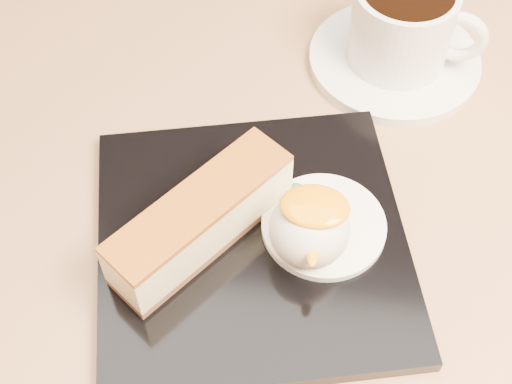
# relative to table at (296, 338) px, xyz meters

# --- Properties ---
(table) EXTENTS (0.80, 0.80, 0.72)m
(table) POSITION_rel_table_xyz_m (0.00, 0.00, 0.00)
(table) COLOR black
(table) RESTS_ON ground
(dessert_plate) EXTENTS (0.27, 0.27, 0.01)m
(dessert_plate) POSITION_rel_table_xyz_m (-0.04, -0.00, 0.16)
(dessert_plate) COLOR black
(dessert_plate) RESTS_ON table
(cheesecake) EXTENTS (0.12, 0.14, 0.05)m
(cheesecake) POSITION_rel_table_xyz_m (-0.07, -0.01, 0.19)
(cheesecake) COLOR brown
(cheesecake) RESTS_ON dessert_plate
(cream_smear) EXTENTS (0.09, 0.09, 0.01)m
(cream_smear) POSITION_rel_table_xyz_m (0.01, 0.01, 0.17)
(cream_smear) COLOR white
(cream_smear) RESTS_ON dessert_plate
(ice_cream_scoop) EXTENTS (0.06, 0.06, 0.06)m
(ice_cream_scoop) POSITION_rel_table_xyz_m (0.00, -0.01, 0.19)
(ice_cream_scoop) COLOR white
(ice_cream_scoop) RESTS_ON cream_smear
(mango_sauce) EXTENTS (0.05, 0.04, 0.01)m
(mango_sauce) POSITION_rel_table_xyz_m (0.00, -0.01, 0.22)
(mango_sauce) COLOR #FF9B08
(mango_sauce) RESTS_ON ice_cream_scoop
(mint_sprig) EXTENTS (0.04, 0.03, 0.00)m
(mint_sprig) POSITION_rel_table_xyz_m (-0.02, 0.04, 0.17)
(mint_sprig) COLOR #2A803B
(mint_sprig) RESTS_ON cream_smear
(saucer) EXTENTS (0.15, 0.15, 0.01)m
(saucer) POSITION_rel_table_xyz_m (0.06, 0.20, 0.16)
(saucer) COLOR white
(saucer) RESTS_ON table
(coffee_cup) EXTENTS (0.11, 0.09, 0.07)m
(coffee_cup) POSITION_rel_table_xyz_m (0.06, 0.20, 0.20)
(coffee_cup) COLOR white
(coffee_cup) RESTS_ON saucer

